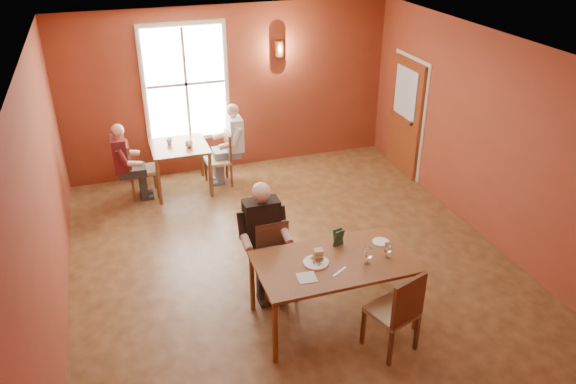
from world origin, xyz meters
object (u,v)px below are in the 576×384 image
object	(u,v)px
diner_white	(219,148)
chair_diner_maroon	(143,169)
diner_main	(277,249)
chair_diner_main	(277,264)
diner_maroon	(140,160)
second_table	(181,168)
main_table	(333,290)
chair_diner_white	(218,159)
chair_empty	(392,310)

from	to	relation	value
diner_white	chair_diner_maroon	size ratio (longest dim) A/B	1.41
diner_main	chair_diner_maroon	size ratio (longest dim) A/B	1.48
chair_diner_main	diner_maroon	bearing A→B (deg)	-68.11
second_table	chair_diner_maroon	distance (m)	0.65
second_table	diner_white	size ratio (longest dim) A/B	0.68
chair_diner_maroon	second_table	bearing A→B (deg)	90.00
main_table	diner_main	world-z (taller)	diner_main
diner_white	diner_maroon	distance (m)	1.36
diner_maroon	chair_diner_main	bearing A→B (deg)	21.89
diner_main	chair_diner_white	xyz separation A→B (m)	(-0.03, 3.42, -0.25)
main_table	second_table	distance (m)	4.21
chair_empty	main_table	bearing A→B (deg)	105.38
diner_main	chair_diner_white	world-z (taller)	diner_main
main_table	chair_empty	world-z (taller)	chair_empty
chair_diner_maroon	diner_maroon	bearing A→B (deg)	-90.00
chair_empty	chair_diner_maroon	world-z (taller)	chair_empty
diner_maroon	chair_diner_white	bearing A→B (deg)	90.00
chair_diner_white	second_table	bearing A→B (deg)	90.00
diner_main	chair_diner_white	bearing A→B (deg)	-89.45
chair_diner_maroon	diner_maroon	xyz separation A→B (m)	(-0.03, 0.00, 0.17)
chair_diner_main	chair_diner_white	xyz separation A→B (m)	(-0.03, 3.39, -0.01)
chair_diner_main	chair_diner_white	size ratio (longest dim) A/B	1.01
second_table	chair_diner_white	world-z (taller)	chair_diner_white
second_table	diner_white	xyz separation A→B (m)	(0.68, 0.00, 0.28)
diner_main	diner_maroon	distance (m)	3.68
diner_main	chair_diner_white	distance (m)	3.43
main_table	chair_diner_main	distance (m)	0.82
main_table	chair_diner_main	xyz separation A→B (m)	(-0.50, 0.65, 0.06)
main_table	diner_maroon	world-z (taller)	diner_maroon
chair_empty	diner_maroon	xyz separation A→B (m)	(-2.30, 4.69, 0.13)
diner_main	diner_white	world-z (taller)	diner_main
chair_diner_main	diner_main	distance (m)	0.24
diner_white	diner_maroon	bearing A→B (deg)	90.00
chair_diner_main	diner_main	bearing A→B (deg)	90.00
chair_empty	chair_diner_main	bearing A→B (deg)	107.25
second_table	main_table	bearing A→B (deg)	-73.69
chair_empty	second_table	distance (m)	4.96
chair_diner_main	chair_diner_maroon	distance (m)	3.64
second_table	chair_empty	bearing A→B (deg)	-70.96
second_table	chair_diner_maroon	size ratio (longest dim) A/B	0.96
chair_diner_main	diner_white	size ratio (longest dim) A/B	0.71
diner_main	diner_white	size ratio (longest dim) A/B	1.05
main_table	chair_diner_maroon	size ratio (longest dim) A/B	1.84
chair_empty	chair_diner_white	size ratio (longest dim) A/B	1.09
diner_white	diner_maroon	xyz separation A→B (m)	(-1.36, 0.00, -0.03)
diner_white	diner_maroon	size ratio (longest dim) A/B	1.05
second_table	diner_maroon	distance (m)	0.72
second_table	chair_diner_maroon	bearing A→B (deg)	180.00
chair_empty	second_table	size ratio (longest dim) A/B	1.12
chair_diner_white	chair_diner_maroon	bearing A→B (deg)	90.00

